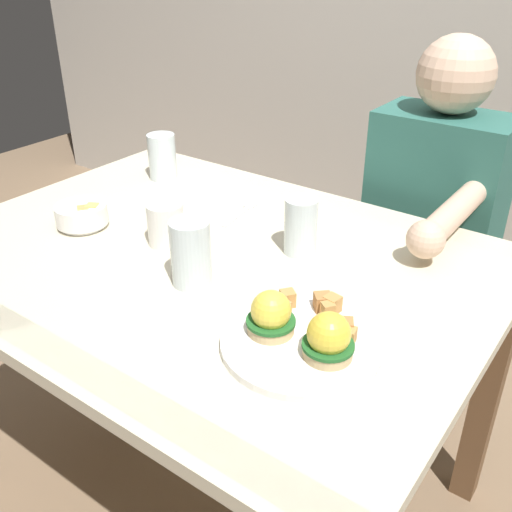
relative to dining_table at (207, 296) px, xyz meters
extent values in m
plane|color=#7F664C|center=(0.00, 0.00, -0.63)|extent=(6.00, 6.00, 0.00)
cube|color=beige|center=(0.00, 0.00, 0.09)|extent=(1.20, 0.90, 0.03)
cube|color=#3F7F51|center=(0.00, -0.40, 0.10)|extent=(1.20, 0.06, 0.00)
cube|color=#3F7F51|center=(0.00, 0.40, 0.10)|extent=(1.20, 0.06, 0.00)
cube|color=brown|center=(-0.55, 0.40, -0.28)|extent=(0.06, 0.06, 0.71)
cube|color=brown|center=(0.55, 0.40, -0.28)|extent=(0.06, 0.06, 0.71)
cylinder|color=white|center=(0.34, -0.15, 0.11)|extent=(0.27, 0.27, 0.01)
cylinder|color=tan|center=(0.28, -0.16, 0.13)|extent=(0.08, 0.08, 0.02)
cylinder|color=#236028|center=(0.28, -0.16, 0.14)|extent=(0.08, 0.08, 0.01)
sphere|color=yellow|center=(0.28, -0.16, 0.16)|extent=(0.07, 0.07, 0.07)
cylinder|color=tan|center=(0.39, -0.16, 0.13)|extent=(0.08, 0.08, 0.02)
cylinder|color=#236028|center=(0.39, -0.16, 0.14)|extent=(0.08, 0.08, 0.01)
sphere|color=yellow|center=(0.39, -0.16, 0.16)|extent=(0.07, 0.07, 0.07)
cube|color=tan|center=(0.27, -0.11, 0.13)|extent=(0.03, 0.03, 0.03)
cube|color=tan|center=(0.40, -0.11, 0.13)|extent=(0.03, 0.03, 0.03)
cube|color=#B77A42|center=(0.32, -0.05, 0.14)|extent=(0.04, 0.04, 0.03)
cube|color=tan|center=(0.34, -0.05, 0.14)|extent=(0.03, 0.03, 0.03)
cube|color=#B77A42|center=(0.39, -0.10, 0.13)|extent=(0.04, 0.04, 0.03)
cube|color=tan|center=(0.26, -0.08, 0.13)|extent=(0.04, 0.04, 0.03)
cube|color=tan|center=(0.34, -0.07, 0.14)|extent=(0.03, 0.03, 0.03)
cube|color=#AD7038|center=(0.33, -0.06, 0.13)|extent=(0.03, 0.03, 0.03)
cylinder|color=white|center=(-0.32, -0.06, 0.11)|extent=(0.10, 0.10, 0.01)
cylinder|color=white|center=(-0.32, -0.06, 0.14)|extent=(0.12, 0.12, 0.04)
cube|color=#B7E093|center=(-0.32, -0.05, 0.14)|extent=(0.03, 0.03, 0.03)
cube|color=#B7E093|center=(-0.32, -0.06, 0.13)|extent=(0.04, 0.04, 0.03)
cube|color=#F4DB66|center=(-0.29, -0.05, 0.15)|extent=(0.04, 0.04, 0.03)
cube|color=#F4A85B|center=(-0.32, -0.06, 0.14)|extent=(0.02, 0.02, 0.02)
cube|color=#B7E093|center=(-0.34, -0.07, 0.15)|extent=(0.03, 0.03, 0.02)
cube|color=#F4DB66|center=(-0.32, -0.07, 0.15)|extent=(0.03, 0.03, 0.02)
cube|color=#B7E093|center=(-0.32, -0.07, 0.15)|extent=(0.03, 0.03, 0.02)
cube|color=#EA6B70|center=(-0.32, -0.05, 0.15)|extent=(0.03, 0.03, 0.02)
cube|color=#F4A85B|center=(-0.30, -0.07, 0.15)|extent=(0.03, 0.03, 0.02)
cylinder|color=white|center=(-0.10, -0.01, 0.15)|extent=(0.08, 0.08, 0.09)
cylinder|color=black|center=(-0.10, -0.01, 0.20)|extent=(0.07, 0.07, 0.01)
torus|color=white|center=(-0.06, -0.01, 0.16)|extent=(0.06, 0.02, 0.06)
cube|color=silver|center=(-0.06, 0.18, 0.11)|extent=(0.03, 0.12, 0.00)
cube|color=silver|center=(-0.07, 0.26, 0.11)|extent=(0.03, 0.04, 0.00)
cylinder|color=silver|center=(0.16, 0.13, 0.17)|extent=(0.07, 0.07, 0.12)
cylinder|color=silver|center=(0.16, 0.13, 0.13)|extent=(0.06, 0.06, 0.06)
cylinder|color=silver|center=(-0.39, 0.27, 0.17)|extent=(0.08, 0.08, 0.13)
cylinder|color=silver|center=(-0.39, 0.27, 0.14)|extent=(0.07, 0.07, 0.08)
cylinder|color=silver|center=(0.06, -0.10, 0.17)|extent=(0.08, 0.08, 0.13)
cylinder|color=silver|center=(0.06, -0.10, 0.14)|extent=(0.07, 0.07, 0.06)
cylinder|color=#33333D|center=(0.18, 0.53, -0.41)|extent=(0.11, 0.11, 0.45)
cylinder|color=#33333D|center=(0.36, 0.53, -0.41)|extent=(0.11, 0.11, 0.45)
cube|color=#2D665B|center=(0.27, 0.63, 0.07)|extent=(0.34, 0.20, 0.50)
sphere|color=beige|center=(0.27, 0.63, 0.41)|extent=(0.19, 0.19, 0.19)
cylinder|color=beige|center=(0.39, 0.38, 0.17)|extent=(0.06, 0.30, 0.06)
sphere|color=beige|center=(0.39, 0.23, 0.17)|extent=(0.08, 0.08, 0.08)
camera|label=1|loc=(0.73, -0.82, 0.71)|focal=40.98mm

